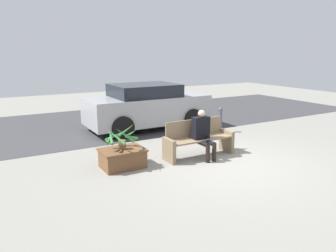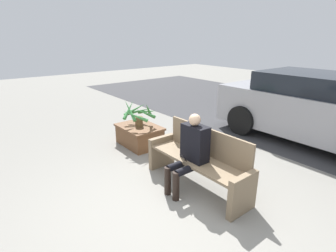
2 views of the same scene
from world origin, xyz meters
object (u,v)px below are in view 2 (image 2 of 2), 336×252
person_seated (191,150)px  potted_plant (139,113)px  bench (199,160)px  parked_car (315,108)px  planter_box (139,135)px

person_seated → potted_plant: person_seated is taller
bench → person_seated: bearing=-89.2°
person_seated → potted_plant: size_ratio=1.52×
bench → person_seated: person_seated is taller
person_seated → parked_car: (0.22, 3.56, 0.11)m
bench → parked_car: 3.39m
bench → person_seated: size_ratio=1.54×
planter_box → potted_plant: size_ratio=1.25×
potted_plant → parked_car: 3.90m
potted_plant → person_seated: bearing=-10.1°
planter_box → potted_plant: potted_plant is taller
planter_box → parked_car: parked_car is taller
person_seated → potted_plant: (-2.01, 0.36, 0.05)m
bench → potted_plant: bearing=175.2°
bench → person_seated: (0.00, -0.19, 0.23)m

